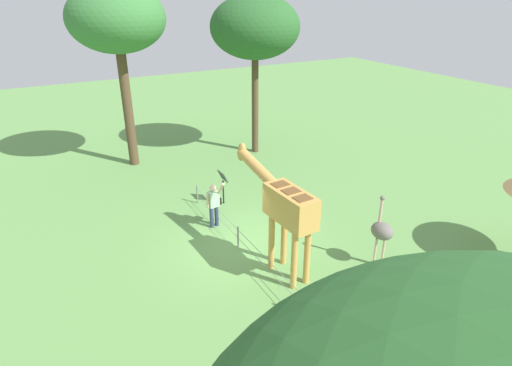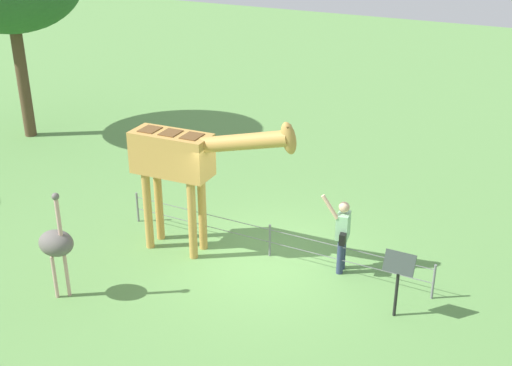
{
  "view_description": "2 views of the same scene",
  "coord_description": "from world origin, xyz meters",
  "px_view_note": "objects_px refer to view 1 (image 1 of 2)",
  "views": [
    {
      "loc": [
        -10.5,
        5.26,
        7.6
      ],
      "look_at": [
        0.48,
        -0.74,
        1.87
      ],
      "focal_mm": 30.09,
      "sensor_mm": 36.0,
      "label": 1
    },
    {
      "loc": [
        5.33,
        -10.73,
        7.16
      ],
      "look_at": [
        -0.22,
        -0.04,
        1.76
      ],
      "focal_mm": 45.4,
      "sensor_mm": 36.0,
      "label": 2
    }
  ],
  "objects_px": {
    "visitor": "(214,203)",
    "info_sign": "(223,181)",
    "ostrich": "(382,231)",
    "tree_east": "(255,28)",
    "giraffe": "(284,205)",
    "tree_northeast": "(117,20)"
  },
  "relations": [
    {
      "from": "ostrich",
      "to": "visitor",
      "type": "bearing_deg",
      "value": 37.05
    },
    {
      "from": "visitor",
      "to": "giraffe",
      "type": "bearing_deg",
      "value": -167.34
    },
    {
      "from": "tree_east",
      "to": "info_sign",
      "type": "height_order",
      "value": "tree_east"
    },
    {
      "from": "visitor",
      "to": "info_sign",
      "type": "height_order",
      "value": "visitor"
    },
    {
      "from": "tree_east",
      "to": "info_sign",
      "type": "relative_size",
      "value": 5.59
    },
    {
      "from": "visitor",
      "to": "info_sign",
      "type": "bearing_deg",
      "value": -34.78
    },
    {
      "from": "visitor",
      "to": "ostrich",
      "type": "bearing_deg",
      "value": -142.95
    },
    {
      "from": "giraffe",
      "to": "visitor",
      "type": "relative_size",
      "value": 2.09
    },
    {
      "from": "info_sign",
      "to": "ostrich",
      "type": "bearing_deg",
      "value": -158.24
    },
    {
      "from": "ostrich",
      "to": "tree_east",
      "type": "distance_m",
      "value": 11.48
    },
    {
      "from": "visitor",
      "to": "ostrich",
      "type": "distance_m",
      "value": 5.58
    },
    {
      "from": "ostrich",
      "to": "tree_northeast",
      "type": "relative_size",
      "value": 0.29
    },
    {
      "from": "visitor",
      "to": "info_sign",
      "type": "distance_m",
      "value": 1.76
    },
    {
      "from": "giraffe",
      "to": "tree_east",
      "type": "height_order",
      "value": "tree_east"
    },
    {
      "from": "visitor",
      "to": "ostrich",
      "type": "relative_size",
      "value": 0.78
    },
    {
      "from": "ostrich",
      "to": "tree_northeast",
      "type": "distance_m",
      "value": 13.44
    },
    {
      "from": "visitor",
      "to": "tree_northeast",
      "type": "distance_m",
      "value": 9.06
    },
    {
      "from": "tree_east",
      "to": "tree_northeast",
      "type": "bearing_deg",
      "value": 77.71
    },
    {
      "from": "ostrich",
      "to": "tree_northeast",
      "type": "height_order",
      "value": "tree_northeast"
    },
    {
      "from": "ostrich",
      "to": "info_sign",
      "type": "xyz_separation_m",
      "value": [
        5.89,
        2.35,
        -0.23
      ]
    },
    {
      "from": "ostrich",
      "to": "tree_east",
      "type": "bearing_deg",
      "value": -8.03
    },
    {
      "from": "ostrich",
      "to": "info_sign",
      "type": "bearing_deg",
      "value": 21.76
    }
  ]
}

